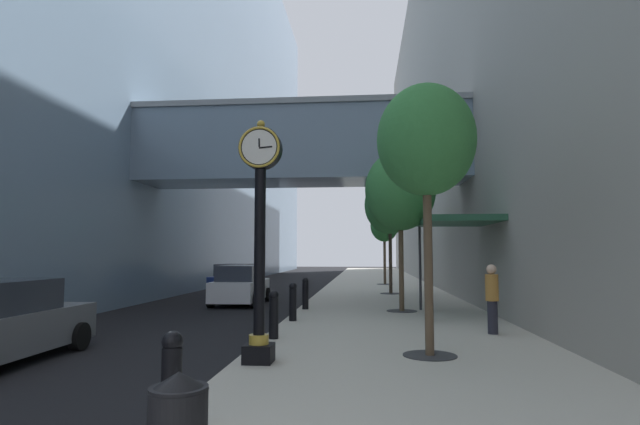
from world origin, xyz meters
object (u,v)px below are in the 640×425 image
object	(u,v)px
street_tree_near	(426,142)
street_tree_mid_near	(400,191)
bollard_fourth	(293,301)
car_white_near	(240,286)
car_blue_far	(236,279)
pedestrian_walking	(492,296)
street_tree_mid_far	(390,205)
street_clock	(260,227)
bollard_fifth	(305,293)
bollard_nearest	(171,380)
bollard_third	(274,313)
street_tree_far	(384,226)

from	to	relation	value
street_tree_near	street_tree_mid_near	xyz separation A→B (m)	(-0.00, 7.96, -0.05)
bollard_fourth	car_white_near	world-z (taller)	car_white_near
car_blue_far	street_tree_near	bearing A→B (deg)	-63.06
pedestrian_walking	street_tree_mid_near	bearing A→B (deg)	111.88
street_tree_mid_far	bollard_fourth	bearing A→B (deg)	-108.16
street_clock	street_tree_mid_far	world-z (taller)	street_tree_mid_far
street_tree_near	car_white_near	bearing A→B (deg)	121.38
bollard_fourth	bollard_fifth	xyz separation A→B (m)	(0.00, 3.29, 0.00)
bollard_nearest	pedestrian_walking	xyz separation A→B (m)	(5.57, 7.80, 0.35)
street_tree_mid_far	car_white_near	bearing A→B (deg)	-144.60
street_clock	street_tree_near	world-z (taller)	street_tree_near
bollard_third	pedestrian_walking	world-z (taller)	pedestrian_walking
street_tree_far	car_white_near	world-z (taller)	street_tree_far
bollard_fifth	street_tree_mid_near	bearing A→B (deg)	-5.93
street_tree_mid_near	car_blue_far	xyz separation A→B (m)	(-8.41, 8.58, -3.74)
bollard_nearest	car_blue_far	world-z (taller)	car_blue_far
street_tree_mid_far	car_white_near	size ratio (longest dim) A/B	1.46
street_clock	bollard_fourth	size ratio (longest dim) A/B	4.01
street_clock	pedestrian_walking	xyz separation A→B (m)	(5.36, 3.94, -1.64)
street_clock	street_tree_near	size ratio (longest dim) A/B	0.83
bollard_third	street_tree_near	distance (m)	5.53
bollard_fourth	car_blue_far	xyz separation A→B (m)	(-4.84, 11.49, 0.05)
street_tree_far	pedestrian_walking	xyz separation A→B (m)	(2.00, -20.90, -2.98)
street_tree_near	street_tree_far	xyz separation A→B (m)	(0.00, 23.89, -0.51)
street_tree_mid_near	car_white_near	distance (m)	8.35
bollard_third	street_tree_far	bearing A→B (deg)	80.84
bollard_third	street_tree_mid_far	bearing A→B (deg)	75.86
bollard_fifth	street_clock	bearing A→B (deg)	-88.71
bollard_fifth	street_tree_mid_near	xyz separation A→B (m)	(3.57, -0.37, 3.78)
street_clock	street_tree_mid_near	world-z (taller)	street_tree_mid_near
bollard_nearest	street_tree_mid_far	xyz separation A→B (m)	(3.57, 20.74, 4.00)
street_clock	pedestrian_walking	size ratio (longest dim) A/B	2.63
bollard_third	car_white_near	distance (m)	9.88
car_blue_far	pedestrian_walking	bearing A→B (deg)	-52.49
street_tree_mid_near	car_blue_far	bearing A→B (deg)	134.41
bollard_nearest	street_tree_near	xyz separation A→B (m)	(3.57, 4.81, 3.84)
bollard_fourth	bollard_fifth	size ratio (longest dim) A/B	1.00
bollard_fifth	car_white_near	world-z (taller)	car_white_near
street_tree_near	bollard_fourth	bearing A→B (deg)	125.25
street_tree_far	street_clock	bearing A→B (deg)	-97.70
street_tree_far	car_white_near	bearing A→B (deg)	-117.94
street_tree_mid_near	street_tree_mid_far	bearing A→B (deg)	90.00
bollard_fourth	street_tree_mid_far	world-z (taller)	street_tree_mid_far
bollard_fifth	car_white_near	size ratio (longest dim) A/B	0.28
street_clock	bollard_fourth	world-z (taller)	street_clock
street_clock	pedestrian_walking	bearing A→B (deg)	36.37
car_white_near	car_blue_far	size ratio (longest dim) A/B	0.97
street_tree_mid_near	car_blue_far	world-z (taller)	street_tree_mid_near
street_tree_mid_far	car_white_near	world-z (taller)	street_tree_mid_far
bollard_fourth	pedestrian_walking	world-z (taller)	pedestrian_walking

